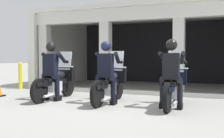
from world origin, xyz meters
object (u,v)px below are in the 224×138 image
at_px(bollard_kerbside, 20,76).
at_px(motorcycle_left, 57,81).
at_px(motorcycle_right, 173,86).
at_px(police_officer_left, 51,66).
at_px(police_officer_right, 171,68).
at_px(police_officer_center, 106,67).
at_px(motorcycle_center, 110,83).

bearing_deg(bollard_kerbside, motorcycle_left, -31.10).
bearing_deg(motorcycle_right, police_officer_left, -174.73).
distance_m(motorcycle_left, police_officer_right, 3.27).
xyz_separation_m(police_officer_left, bollard_kerbside, (-2.60, 1.85, -0.44)).
xyz_separation_m(police_officer_left, police_officer_center, (1.61, 0.01, 0.00)).
bearing_deg(police_officer_left, motorcycle_right, 5.41).
height_order(police_officer_left, police_officer_center, same).
relative_size(police_officer_left, police_officer_center, 1.00).
bearing_deg(motorcycle_right, police_officer_right, -89.91).
xyz_separation_m(motorcycle_center, motorcycle_right, (1.61, -0.01, 0.00)).
bearing_deg(bollard_kerbside, motorcycle_right, -15.11).
distance_m(police_officer_right, bollard_kerbside, 6.13).
distance_m(motorcycle_center, bollard_kerbside, 4.49).
bearing_deg(motorcycle_right, police_officer_center, -170.17).
xyz_separation_m(motorcycle_right, bollard_kerbside, (-5.82, 1.57, -0.00)).
height_order(police_officer_left, police_officer_right, same).
relative_size(police_officer_center, police_officer_right, 1.00).
height_order(police_officer_left, motorcycle_center, police_officer_left).
xyz_separation_m(police_officer_left, motorcycle_right, (3.23, 0.28, -0.44)).
distance_m(police_officer_center, bollard_kerbside, 4.62).
height_order(police_officer_center, motorcycle_right, police_officer_center).
xyz_separation_m(police_officer_left, motorcycle_center, (1.61, 0.29, -0.44)).
height_order(motorcycle_left, bollard_kerbside, motorcycle_left).
bearing_deg(bollard_kerbside, motorcycle_center, -20.31).
relative_size(motorcycle_center, motorcycle_right, 1.00).
bearing_deg(police_officer_left, police_officer_center, 0.79).
xyz_separation_m(motorcycle_center, police_officer_right, (1.61, -0.30, 0.44)).
height_order(motorcycle_right, police_officer_right, police_officer_right).
xyz_separation_m(police_officer_center, police_officer_right, (1.61, -0.01, 0.00)).
bearing_deg(police_officer_center, bollard_kerbside, 146.75).
height_order(motorcycle_left, motorcycle_right, same).
xyz_separation_m(motorcycle_left, motorcycle_center, (1.61, 0.01, 0.00)).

